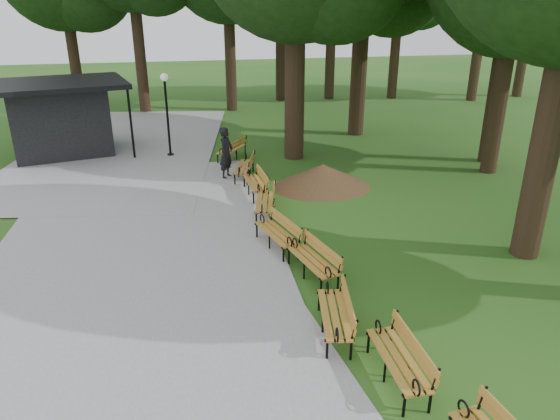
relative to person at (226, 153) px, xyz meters
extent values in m
plane|color=#245317|center=(0.77, -8.90, -0.96)|extent=(100.00, 100.00, 0.00)
cube|color=gray|center=(-3.23, -5.90, -0.93)|extent=(12.00, 38.00, 0.06)
imported|color=black|center=(0.00, 0.00, 0.00)|extent=(0.76, 0.83, 1.91)
cylinder|color=black|center=(-2.02, 3.41, 0.64)|extent=(0.10, 0.10, 3.20)
sphere|color=white|center=(-2.02, 3.41, 2.34)|extent=(0.32, 0.32, 0.32)
cone|color=#47301C|center=(3.17, -1.74, -0.53)|extent=(2.94, 2.94, 0.85)
cylinder|color=black|center=(6.86, -7.87, 2.69)|extent=(0.70, 0.70, 7.28)
cylinder|color=black|center=(9.98, -1.39, 2.46)|extent=(0.60, 0.60, 6.83)
cylinder|color=black|center=(3.08, 2.09, 2.87)|extent=(0.80, 0.80, 7.65)
cylinder|color=black|center=(7.05, 5.47, 2.67)|extent=(0.76, 0.76, 7.25)
cylinder|color=black|center=(10.68, -0.07, 2.26)|extent=(0.56, 0.56, 6.43)
camera|label=1|loc=(-1.93, -18.24, 5.20)|focal=32.91mm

